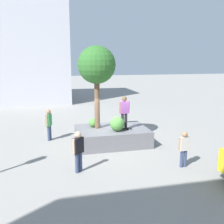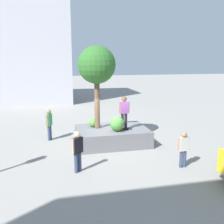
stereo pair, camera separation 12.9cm
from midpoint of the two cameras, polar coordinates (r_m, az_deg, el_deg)
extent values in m
plane|color=gray|center=(14.21, -0.20, -7.02)|extent=(120.00, 120.00, 0.00)
cube|color=slate|center=(14.09, 0.26, -5.33)|extent=(3.80, 2.68, 0.87)
cylinder|color=brown|center=(13.75, -3.05, 2.18)|extent=(0.28, 0.28, 2.84)
sphere|color=#2D6628|center=(13.57, -3.14, 10.39)|extent=(1.97, 1.97, 1.97)
sphere|color=#4C8C3D|center=(13.37, 1.42, -2.63)|extent=(0.76, 0.76, 0.76)
sphere|color=#4C8C3D|center=(14.23, -3.94, -2.37)|extent=(0.48, 0.48, 0.48)
cube|color=black|center=(13.70, 2.95, -3.66)|extent=(0.80, 0.22, 0.02)
sphere|color=beige|center=(13.57, 2.01, -3.97)|extent=(0.06, 0.06, 0.06)
sphere|color=beige|center=(13.72, 1.82, -3.79)|extent=(0.06, 0.06, 0.06)
sphere|color=beige|center=(13.71, 4.08, -3.82)|extent=(0.06, 0.06, 0.06)
sphere|color=beige|center=(13.87, 3.86, -3.64)|extent=(0.06, 0.06, 0.06)
cylinder|color=black|center=(13.64, 3.35, -1.95)|extent=(0.15, 0.15, 0.81)
cylinder|color=black|center=(13.57, 2.59, -2.01)|extent=(0.15, 0.15, 0.81)
cube|color=#8C4C99|center=(13.45, 3.00, 1.02)|extent=(0.48, 0.24, 0.64)
cylinder|color=brown|center=(13.54, 3.95, 1.15)|extent=(0.10, 0.10, 0.60)
cylinder|color=brown|center=(13.36, 2.05, 1.03)|extent=(0.10, 0.10, 0.60)
sphere|color=brown|center=(13.38, 3.02, 2.91)|extent=(0.26, 0.26, 0.26)
cylinder|color=navy|center=(10.73, -7.60, -11.14)|extent=(0.15, 0.15, 0.82)
cylinder|color=navy|center=(10.85, -6.83, -10.85)|extent=(0.15, 0.15, 0.82)
cube|color=black|center=(10.53, -7.31, -7.33)|extent=(0.49, 0.43, 0.64)
cylinder|color=#D8AD8C|center=(10.37, -8.30, -7.55)|extent=(0.10, 0.10, 0.60)
cylinder|color=#D8AD8C|center=(10.68, -6.36, -6.93)|extent=(0.10, 0.10, 0.60)
sphere|color=#D8AD8C|center=(10.39, -7.38, -4.96)|extent=(0.27, 0.27, 0.27)
cylinder|color=navy|center=(15.24, -13.25, -4.38)|extent=(0.15, 0.15, 0.84)
cylinder|color=navy|center=(15.06, -13.52, -4.59)|extent=(0.15, 0.15, 0.84)
cube|color=#338C4C|center=(14.97, -13.52, -1.71)|extent=(0.35, 0.52, 0.66)
cylinder|color=#9E7251|center=(15.19, -13.19, -1.43)|extent=(0.10, 0.10, 0.62)
cylinder|color=#9E7251|center=(14.73, -13.86, -1.86)|extent=(0.10, 0.10, 0.62)
sphere|color=#9E7251|center=(14.87, -13.60, 0.04)|extent=(0.28, 0.28, 0.28)
cylinder|color=navy|center=(11.53, 15.33, -10.02)|extent=(0.14, 0.14, 0.74)
cylinder|color=navy|center=(11.62, 16.08, -9.88)|extent=(0.14, 0.14, 0.74)
cube|color=silver|center=(11.35, 15.88, -6.84)|extent=(0.43, 0.21, 0.58)
cylinder|color=#9E7251|center=(11.23, 14.94, -6.90)|extent=(0.09, 0.09, 0.55)
cylinder|color=#9E7251|center=(11.46, 16.82, -6.62)|extent=(0.09, 0.09, 0.55)
sphere|color=#9E7251|center=(11.23, 16.00, -4.84)|extent=(0.24, 0.24, 0.24)
cube|color=#B2B2BC|center=(29.67, -17.95, 13.92)|extent=(8.64, 7.22, 12.05)
camera|label=1|loc=(0.06, -89.73, 0.05)|focal=41.34mm
camera|label=2|loc=(0.06, 90.27, -0.05)|focal=41.34mm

